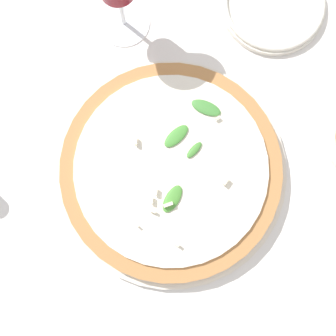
% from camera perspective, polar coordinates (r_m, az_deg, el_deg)
% --- Properties ---
extents(ground_plane, '(6.00, 6.00, 0.00)m').
position_cam_1_polar(ground_plane, '(0.72, 2.46, 0.86)').
color(ground_plane, silver).
extents(pizza_arugula_main, '(0.35, 0.35, 0.05)m').
position_cam_1_polar(pizza_arugula_main, '(0.70, 0.01, -0.16)').
color(pizza_arugula_main, silver).
rests_on(pizza_arugula_main, ground_plane).
extents(side_plate_white, '(0.17, 0.17, 0.02)m').
position_cam_1_polar(side_plate_white, '(0.82, 12.40, 18.97)').
color(side_plate_white, silver).
rests_on(side_plate_white, ground_plane).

